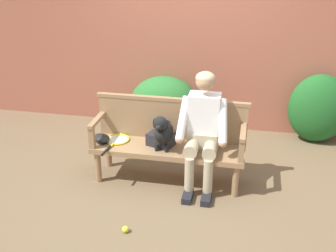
% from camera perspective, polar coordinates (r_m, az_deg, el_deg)
% --- Properties ---
extents(ground_plane, '(40.00, 40.00, 0.00)m').
position_cam_1_polar(ground_plane, '(4.92, 0.00, -7.27)').
color(ground_plane, brown).
extents(brick_garden_fence, '(8.00, 0.30, 2.60)m').
position_cam_1_polar(brick_garden_fence, '(6.06, 3.37, 12.04)').
color(brick_garden_fence, '#9E5642').
rests_on(brick_garden_fence, ground).
extents(hedge_bush_mid_right, '(0.79, 0.49, 0.95)m').
position_cam_1_polar(hedge_bush_mid_right, '(5.98, 19.65, 2.23)').
color(hedge_bush_mid_right, '#1E5B23').
rests_on(hedge_bush_mid_right, ground).
extents(hedge_bush_mid_left, '(0.98, 0.70, 0.80)m').
position_cam_1_polar(hedge_bush_mid_left, '(6.01, -0.48, 3.03)').
color(hedge_bush_mid_left, '#286B2D').
rests_on(hedge_bush_mid_left, ground).
extents(garden_bench, '(1.70, 0.48, 0.43)m').
position_cam_1_polar(garden_bench, '(4.74, 0.00, -3.40)').
color(garden_bench, '#93704C').
rests_on(garden_bench, ground).
extents(bench_backrest, '(1.74, 0.06, 0.50)m').
position_cam_1_polar(bench_backrest, '(4.79, 0.51, 1.06)').
color(bench_backrest, '#93704C').
rests_on(bench_backrest, garden_bench).
extents(bench_armrest_left_end, '(0.06, 0.48, 0.28)m').
position_cam_1_polar(bench_armrest_left_end, '(4.76, -9.83, -0.17)').
color(bench_armrest_left_end, '#93704C').
rests_on(bench_armrest_left_end, garden_bench).
extents(bench_armrest_right_end, '(0.06, 0.48, 0.28)m').
position_cam_1_polar(bench_armrest_right_end, '(4.47, 10.04, -1.87)').
color(bench_armrest_right_end, '#93704C').
rests_on(bench_armrest_right_end, garden_bench).
extents(person_seated, '(0.56, 0.64, 1.30)m').
position_cam_1_polar(person_seated, '(4.53, 4.74, -0.15)').
color(person_seated, black).
rests_on(person_seated, ground).
extents(dog_on_bench, '(0.22, 0.43, 0.43)m').
position_cam_1_polar(dog_on_bench, '(4.56, -0.68, -0.74)').
color(dog_on_bench, black).
rests_on(dog_on_bench, garden_bench).
extents(tennis_racket, '(0.32, 0.57, 0.03)m').
position_cam_1_polar(tennis_racket, '(4.86, -7.01, -1.92)').
color(tennis_racket, yellow).
rests_on(tennis_racket, garden_bench).
extents(baseball_glove, '(0.28, 0.27, 0.09)m').
position_cam_1_polar(baseball_glove, '(4.85, -8.96, -1.66)').
color(baseball_glove, black).
rests_on(baseball_glove, garden_bench).
extents(sports_bag, '(0.33, 0.28, 0.14)m').
position_cam_1_polar(sports_bag, '(4.71, -0.97, -1.82)').
color(sports_bag, '#232328').
rests_on(sports_bag, garden_bench).
extents(tennis_ball, '(0.07, 0.07, 0.07)m').
position_cam_1_polar(tennis_ball, '(4.14, -5.78, -13.71)').
color(tennis_ball, '#CCDB33').
rests_on(tennis_ball, ground).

